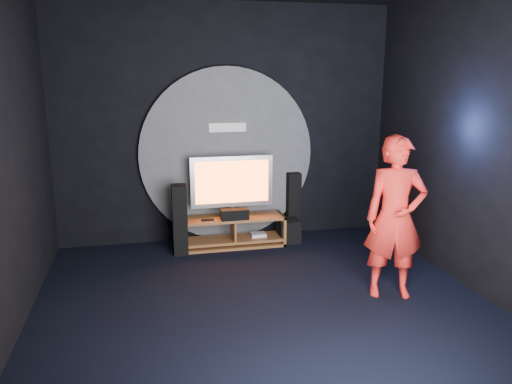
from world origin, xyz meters
TOP-DOWN VIEW (x-y plane):
  - floor at (0.00, 0.00)m, footprint 5.00×5.00m
  - back_wall at (0.00, 2.50)m, footprint 5.00×0.04m
  - front_wall at (0.00, -2.50)m, footprint 5.00×0.04m
  - right_wall at (2.50, 0.00)m, footprint 0.04×5.00m
  - wall_disc_panel at (0.00, 2.44)m, footprint 2.60×0.11m
  - media_console at (0.02, 2.05)m, footprint 1.51×0.45m
  - tv at (0.01, 2.12)m, footprint 1.21×0.22m
  - center_speaker at (0.01, 1.90)m, footprint 0.40×0.15m
  - remote at (-0.38, 1.93)m, footprint 0.18×0.05m
  - tower_speaker_left at (-0.78, 1.89)m, footprint 0.20×0.22m
  - tower_speaker_right at (1.01, 2.35)m, footprint 0.20×0.22m
  - subwoofer at (0.86, 2.04)m, footprint 0.31×0.31m
  - player at (1.49, 0.01)m, footprint 0.77×0.60m

SIDE VIEW (x-z plane):
  - floor at x=0.00m, z-range 0.00..0.00m
  - subwoofer at x=0.86m, z-range 0.00..0.34m
  - media_console at x=0.02m, z-range -0.03..0.42m
  - remote at x=-0.38m, z-range 0.45..0.47m
  - tower_speaker_left at x=-0.78m, z-range 0.00..1.00m
  - tower_speaker_right at x=1.01m, z-range 0.00..1.00m
  - center_speaker at x=0.01m, z-range 0.45..0.60m
  - player at x=1.49m, z-range 0.00..1.85m
  - tv at x=0.01m, z-range 0.49..1.38m
  - wall_disc_panel at x=0.00m, z-range 0.00..2.60m
  - back_wall at x=0.00m, z-range 0.00..3.50m
  - front_wall at x=0.00m, z-range 0.00..3.50m
  - right_wall at x=2.50m, z-range 0.00..3.50m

